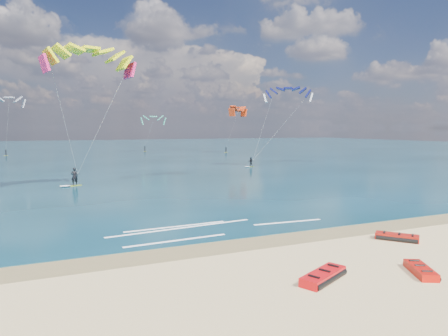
# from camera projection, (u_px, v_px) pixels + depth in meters

# --- Properties ---
(ground) EXTENTS (320.00, 320.00, 0.00)m
(ground) POSITION_uv_depth(u_px,v_px,m) (120.00, 174.00, 55.32)
(ground) COLOR tan
(ground) RESTS_ON ground
(wet_sand_strip) EXTENTS (320.00, 2.40, 0.01)m
(wet_sand_strip) POSITION_uv_depth(u_px,v_px,m) (228.00, 246.00, 21.51)
(wet_sand_strip) COLOR brown
(wet_sand_strip) RESTS_ON ground
(sea) EXTENTS (320.00, 200.00, 0.04)m
(sea) POSITION_uv_depth(u_px,v_px,m) (85.00, 150.00, 113.81)
(sea) COLOR #092B34
(sea) RESTS_ON ground
(packed_kite_left) EXTENTS (3.07, 2.29, 0.43)m
(packed_kite_left) POSITION_uv_depth(u_px,v_px,m) (323.00, 280.00, 16.66)
(packed_kite_left) COLOR red
(packed_kite_left) RESTS_ON ground
(packed_kite_mid) EXTENTS (2.48, 2.64, 0.41)m
(packed_kite_mid) POSITION_uv_depth(u_px,v_px,m) (397.00, 240.00, 22.65)
(packed_kite_mid) COLOR #B8170C
(packed_kite_mid) RESTS_ON ground
(packed_kite_right) EXTENTS (1.99, 2.51, 0.39)m
(packed_kite_right) POSITION_uv_depth(u_px,v_px,m) (420.00, 274.00, 17.41)
(packed_kite_right) COLOR red
(packed_kite_right) RESTS_ON ground
(kitesurfer_main) EXTENTS (9.17, 7.72, 15.64)m
(kitesurfer_main) POSITION_uv_depth(u_px,v_px,m) (82.00, 108.00, 40.54)
(kitesurfer_main) COLOR #BBDD1A
(kitesurfer_main) RESTS_ON sea
(kitesurfer_far) EXTENTS (10.86, 7.27, 14.08)m
(kitesurfer_far) POSITION_uv_depth(u_px,v_px,m) (270.00, 122.00, 63.52)
(kitesurfer_far) COLOR #B6E021
(kitesurfer_far) RESTS_ON sea
(shoreline_foam) EXTENTS (14.33, 3.62, 0.01)m
(shoreline_foam) POSITION_uv_depth(u_px,v_px,m) (200.00, 229.00, 25.00)
(shoreline_foam) COLOR white
(shoreline_foam) RESTS_ON ground
(distant_kites) EXTENTS (81.27, 39.35, 14.66)m
(distant_kites) POSITION_uv_depth(u_px,v_px,m) (43.00, 129.00, 89.46)
(distant_kites) COLOR teal
(distant_kites) RESTS_ON ground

